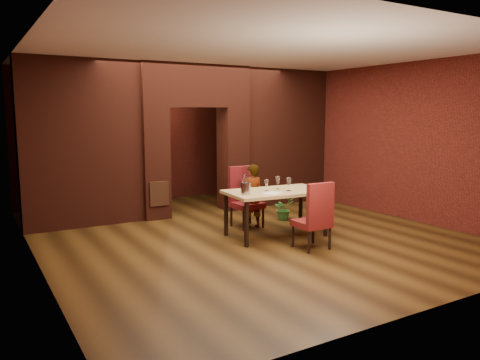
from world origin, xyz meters
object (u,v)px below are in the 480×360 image
object	(u,v)px
chair_near	(312,215)
wine_glass_b	(278,183)
water_bottle	(244,183)
chair_far	(247,197)
wine_glass_c	(289,184)
wine_glass_a	(267,185)
person_seated	(252,196)
dining_table	(276,213)
wine_bucket	(246,189)
potted_plant	(284,208)

from	to	relation	value
chair_near	wine_glass_b	world-z (taller)	chair_near
chair_near	water_bottle	xyz separation A→B (m)	(-0.61, 1.09, 0.43)
chair_far	wine_glass_c	size ratio (longest dim) A/B	5.04
chair_far	wine_glass_a	xyz separation A→B (m)	(-0.05, -0.75, 0.34)
chair_near	water_bottle	size ratio (longest dim) A/B	3.57
chair_far	person_seated	world-z (taller)	person_seated
person_seated	dining_table	bearing A→B (deg)	96.24
dining_table	person_seated	xyz separation A→B (m)	(-0.06, 0.71, 0.20)
wine_glass_b	wine_bucket	xyz separation A→B (m)	(-0.79, -0.20, -0.01)
dining_table	wine_glass_c	world-z (taller)	wine_glass_c
wine_glass_b	wine_bucket	bearing A→B (deg)	-165.90
person_seated	wine_glass_a	world-z (taller)	person_seated
water_bottle	potted_plant	distance (m)	1.81
dining_table	wine_bucket	size ratio (longest dim) A/B	8.68
chair_near	wine_glass_a	xyz separation A→B (m)	(-0.20, 1.01, 0.37)
wine_glass_b	wine_glass_c	bearing A→B (deg)	-77.31
chair_far	wine_glass_c	bearing A→B (deg)	-76.89
potted_plant	chair_near	bearing A→B (deg)	-113.50
chair_far	water_bottle	bearing A→B (deg)	-127.05
wine_bucket	water_bottle	world-z (taller)	water_bottle
wine_glass_c	wine_bucket	size ratio (longest dim) A/B	1.14
wine_glass_c	dining_table	bearing A→B (deg)	137.79
chair_far	wine_glass_b	bearing A→B (deg)	-76.00
dining_table	potted_plant	size ratio (longest dim) A/B	3.75
person_seated	water_bottle	bearing A→B (deg)	49.16
wine_glass_a	wine_glass_c	world-z (taller)	wine_glass_c
dining_table	water_bottle	distance (m)	0.81
wine_glass_b	dining_table	bearing A→B (deg)	-135.23
person_seated	wine_glass_b	size ratio (longest dim) A/B	5.38
wine_bucket	water_bottle	bearing A→B (deg)	63.99
wine_bucket	potted_plant	distance (m)	2.01
wine_glass_b	water_bottle	bearing A→B (deg)	175.56
chair_near	wine_bucket	distance (m)	1.18
dining_table	potted_plant	bearing A→B (deg)	52.57
wine_glass_c	potted_plant	distance (m)	1.50
wine_glass_a	dining_table	bearing A→B (deg)	-26.04
chair_far	potted_plant	distance (m)	1.05
dining_table	water_bottle	bearing A→B (deg)	168.83
chair_far	dining_table	bearing A→B (deg)	-85.26
person_seated	wine_glass_c	world-z (taller)	person_seated
dining_table	person_seated	size ratio (longest dim) A/B	1.43
dining_table	wine_glass_a	size ratio (longest dim) A/B	8.98
chair_near	person_seated	size ratio (longest dim) A/B	0.90
person_seated	wine_glass_a	xyz separation A→B (m)	(-0.09, -0.64, 0.31)
dining_table	chair_far	xyz separation A→B (m)	(-0.10, 0.82, 0.17)
wine_glass_b	wine_glass_c	distance (m)	0.26
potted_plant	dining_table	bearing A→B (deg)	-132.04
dining_table	chair_far	bearing A→B (deg)	101.44
dining_table	wine_bucket	distance (m)	0.86
chair_far	wine_glass_a	distance (m)	0.82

